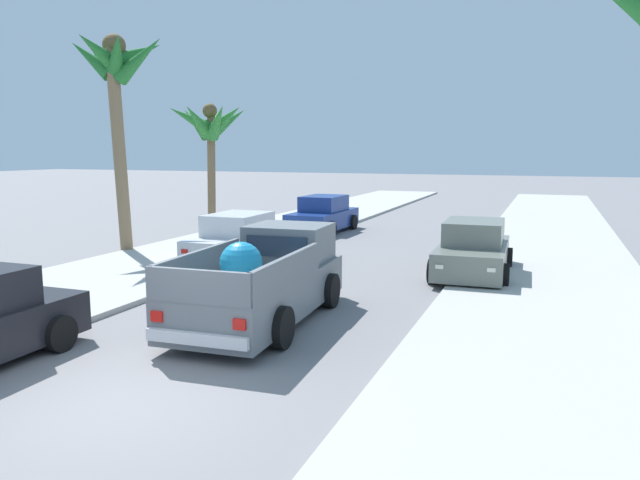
# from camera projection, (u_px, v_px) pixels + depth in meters

# --- Properties ---
(ground_plane) EXTENTS (160.00, 160.00, 0.00)m
(ground_plane) POSITION_uv_depth(u_px,v_px,m) (121.00, 401.00, 8.30)
(ground_plane) COLOR slate
(sidewalk_left) EXTENTS (4.84, 60.00, 0.12)m
(sidewalk_left) POSITION_uv_depth(u_px,v_px,m) (219.00, 246.00, 21.33)
(sidewalk_left) COLOR #B2AFA8
(sidewalk_left) RESTS_ON ground
(sidewalk_right) EXTENTS (4.84, 60.00, 0.12)m
(sidewalk_right) POSITION_uv_depth(u_px,v_px,m) (550.00, 268.00, 17.39)
(sidewalk_right) COLOR #B2AFA8
(sidewalk_right) RESTS_ON ground
(curb_left) EXTENTS (0.16, 60.00, 0.10)m
(curb_left) POSITION_uv_depth(u_px,v_px,m) (245.00, 248.00, 20.96)
(curb_left) COLOR silver
(curb_left) RESTS_ON ground
(curb_right) EXTENTS (0.16, 60.00, 0.10)m
(curb_right) POSITION_uv_depth(u_px,v_px,m) (514.00, 266.00, 17.75)
(curb_right) COLOR silver
(curb_right) RESTS_ON ground
(pickup_truck) EXTENTS (2.41, 5.30, 1.80)m
(pickup_truck) POSITION_uv_depth(u_px,v_px,m) (265.00, 281.00, 12.20)
(pickup_truck) COLOR slate
(pickup_truck) RESTS_ON ground
(car_left_near) EXTENTS (2.13, 4.30, 1.54)m
(car_left_near) POSITION_uv_depth(u_px,v_px,m) (473.00, 250.00, 16.48)
(car_left_near) COLOR slate
(car_left_near) RESTS_ON ground
(car_left_mid) EXTENTS (2.07, 4.28, 1.54)m
(car_left_mid) POSITION_uv_depth(u_px,v_px,m) (240.00, 240.00, 18.44)
(car_left_mid) COLOR silver
(car_left_mid) RESTS_ON ground
(car_right_mid) EXTENTS (2.11, 4.30, 1.54)m
(car_right_mid) POSITION_uv_depth(u_px,v_px,m) (323.00, 215.00, 25.41)
(car_right_mid) COLOR navy
(car_right_mid) RESTS_ON ground
(palm_tree_left_fore) EXTENTS (3.32, 3.47, 5.37)m
(palm_tree_left_fore) POSITION_uv_depth(u_px,v_px,m) (210.00, 126.00, 24.15)
(palm_tree_left_fore) COLOR brown
(palm_tree_left_fore) RESTS_ON ground
(palm_tree_right_fore) EXTENTS (3.96, 3.18, 7.16)m
(palm_tree_right_fore) POSITION_uv_depth(u_px,v_px,m) (117.00, 76.00, 19.38)
(palm_tree_right_fore) COLOR #846B4C
(palm_tree_right_fore) RESTS_ON ground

